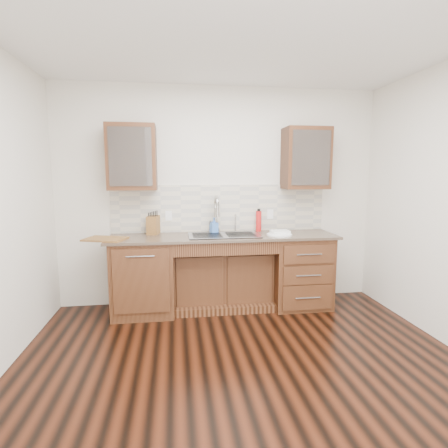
{
  "coord_description": "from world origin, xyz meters",
  "views": [
    {
      "loc": [
        -0.56,
        -2.64,
        1.64
      ],
      "look_at": [
        0.0,
        1.4,
        1.05
      ],
      "focal_mm": 28.0,
      "sensor_mm": 36.0,
      "label": 1
    }
  ],
  "objects": [
    {
      "name": "base_cabinet_center",
      "position": [
        0.0,
        1.53,
        0.35
      ],
      "size": [
        1.2,
        0.44,
        0.7
      ],
      "primitive_type": "cube",
      "color": "#593014",
      "rests_on": "ground"
    },
    {
      "name": "backsplash",
      "position": [
        0.0,
        1.74,
        1.21
      ],
      "size": [
        2.7,
        0.02,
        0.59
      ],
      "primitive_type": "cube",
      "color": "beige",
      "rests_on": "wall_back"
    },
    {
      "name": "base_cabinet_left",
      "position": [
        -0.95,
        1.44,
        0.44
      ],
      "size": [
        0.7,
        0.62,
        0.88
      ],
      "primitive_type": "cube",
      "color": "#593014",
      "rests_on": "ground"
    },
    {
      "name": "water_bottle",
      "position": [
        0.48,
        1.66,
        1.04
      ],
      "size": [
        0.09,
        0.09,
        0.26
      ],
      "primitive_type": "cylinder",
      "rotation": [
        0.0,
        0.0,
        -0.37
      ],
      "color": "red",
      "rests_on": "countertop"
    },
    {
      "name": "knife_block",
      "position": [
        -0.84,
        1.64,
        1.02
      ],
      "size": [
        0.16,
        0.22,
        0.22
      ],
      "primitive_type": "cube",
      "rotation": [
        0.0,
        0.0,
        -0.2
      ],
      "color": "olive",
      "rests_on": "countertop"
    },
    {
      "name": "cup_right_b",
      "position": [
        1.15,
        1.58,
        1.77
      ],
      "size": [
        0.12,
        0.12,
        0.1
      ],
      "primitive_type": "imported",
      "rotation": [
        0.0,
        0.0,
        0.15
      ],
      "color": "silver",
      "rests_on": "upper_cabinet_right"
    },
    {
      "name": "outlet_left",
      "position": [
        -0.65,
        1.73,
        1.12
      ],
      "size": [
        0.08,
        0.01,
        0.12
      ],
      "primitive_type": "cube",
      "color": "white",
      "rests_on": "backsplash"
    },
    {
      "name": "filter_tap",
      "position": [
        0.18,
        1.65,
        1.03
      ],
      "size": [
        0.02,
        0.02,
        0.24
      ],
      "primitive_type": "cylinder",
      "color": "#999993",
      "rests_on": "countertop"
    },
    {
      "name": "upper_cabinet_right",
      "position": [
        1.05,
        1.58,
        1.83
      ],
      "size": [
        0.55,
        0.34,
        0.75
      ],
      "primitive_type": "cube",
      "color": "#593014",
      "rests_on": "wall_back"
    },
    {
      "name": "ceiling",
      "position": [
        0.0,
        0.0,
        2.75
      ],
      "size": [
        4.0,
        3.5,
        0.1
      ],
      "primitive_type": "cube",
      "color": "white",
      "rests_on": "wall_back"
    },
    {
      "name": "cup_left_a",
      "position": [
        -1.11,
        1.58,
        1.77
      ],
      "size": [
        0.14,
        0.14,
        0.09
      ],
      "primitive_type": "imported",
      "rotation": [
        0.0,
        0.0,
        0.38
      ],
      "color": "silver",
      "rests_on": "upper_cabinet_left"
    },
    {
      "name": "faucet",
      "position": [
        -0.07,
        1.64,
        1.11
      ],
      "size": [
        0.04,
        0.04,
        0.4
      ],
      "primitive_type": "cylinder",
      "color": "#999993",
      "rests_on": "countertop"
    },
    {
      "name": "ground",
      "position": [
        0.0,
        0.0,
        -0.05
      ],
      "size": [
        4.0,
        3.5,
        0.1
      ],
      "primitive_type": "cube",
      "color": "#341308"
    },
    {
      "name": "wall_front",
      "position": [
        0.0,
        -1.8,
        1.35
      ],
      "size": [
        4.0,
        0.1,
        2.7
      ],
      "primitive_type": "cube",
      "color": "silver",
      "rests_on": "ground"
    },
    {
      "name": "plate",
      "position": [
        0.66,
        1.33,
        0.92
      ],
      "size": [
        0.38,
        0.38,
        0.02
      ],
      "primitive_type": "cylinder",
      "rotation": [
        0.0,
        0.0,
        0.34
      ],
      "color": "white",
      "rests_on": "countertop"
    },
    {
      "name": "dish_towel",
      "position": [
        0.68,
        1.39,
        0.94
      ],
      "size": [
        0.23,
        0.17,
        0.03
      ],
      "primitive_type": "cube",
      "rotation": [
        0.0,
        0.0,
        0.06
      ],
      "color": "white",
      "rests_on": "plate"
    },
    {
      "name": "soap_bottle",
      "position": [
        -0.1,
        1.61,
        1.01
      ],
      "size": [
        0.11,
        0.11,
        0.19
      ],
      "primitive_type": "imported",
      "rotation": [
        0.0,
        0.0,
        0.32
      ],
      "color": "#4277D0",
      "rests_on": "countertop"
    },
    {
      "name": "cup_right_a",
      "position": [
        0.99,
        1.58,
        1.77
      ],
      "size": [
        0.11,
        0.11,
        0.09
      ],
      "primitive_type": "imported",
      "rotation": [
        0.0,
        0.0,
        0.03
      ],
      "color": "silver",
      "rests_on": "upper_cabinet_right"
    },
    {
      "name": "sink",
      "position": [
        0.0,
        1.41,
        0.83
      ],
      "size": [
        0.84,
        0.46,
        0.19
      ],
      "primitive_type": "cube",
      "color": "#9E9EA5",
      "rests_on": "countertop"
    },
    {
      "name": "base_cabinet_right",
      "position": [
        0.95,
        1.44,
        0.44
      ],
      "size": [
        0.7,
        0.62,
        0.88
      ],
      "primitive_type": "cube",
      "color": "#593014",
      "rests_on": "ground"
    },
    {
      "name": "wall_back",
      "position": [
        0.0,
        1.8,
        1.35
      ],
      "size": [
        4.0,
        0.1,
        2.7
      ],
      "primitive_type": "cube",
      "color": "silver",
      "rests_on": "ground"
    },
    {
      "name": "upper_cabinet_left",
      "position": [
        -1.05,
        1.58,
        1.83
      ],
      "size": [
        0.55,
        0.34,
        0.75
      ],
      "primitive_type": "cube",
      "color": "#593014",
      "rests_on": "wall_back"
    },
    {
      "name": "cutting_board",
      "position": [
        -1.34,
        1.33,
        0.92
      ],
      "size": [
        0.51,
        0.43,
        0.02
      ],
      "primitive_type": "cube",
      "rotation": [
        0.0,
        0.0,
        -0.33
      ],
      "color": "brown",
      "rests_on": "countertop"
    },
    {
      "name": "cup_left_b",
      "position": [
        -0.96,
        1.58,
        1.77
      ],
      "size": [
        0.11,
        0.11,
        0.09
      ],
      "primitive_type": "imported",
      "rotation": [
        0.0,
        0.0,
        -0.27
      ],
      "color": "white",
      "rests_on": "upper_cabinet_left"
    },
    {
      "name": "outlet_right",
      "position": [
        0.65,
        1.73,
        1.12
      ],
      "size": [
        0.08,
        0.01,
        0.12
      ],
      "primitive_type": "cube",
      "color": "white",
      "rests_on": "backsplash"
    },
    {
      "name": "countertop",
      "position": [
        0.0,
        1.43,
        0.9
      ],
      "size": [
        2.7,
        0.65,
        0.03
      ],
      "primitive_type": "cube",
      "color": "#84705B",
      "rests_on": "base_cabinet_left"
    }
  ]
}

